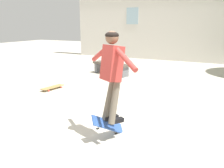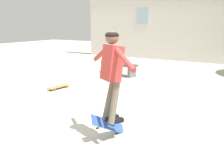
# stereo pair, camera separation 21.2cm
# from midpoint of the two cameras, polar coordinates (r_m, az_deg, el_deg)

# --- Properties ---
(ground_plane) EXTENTS (40.00, 40.00, 0.00)m
(ground_plane) POSITION_cam_midpoint_polar(r_m,az_deg,el_deg) (4.75, -4.31, -10.55)
(ground_plane) COLOR beige
(building_backdrop) EXTENTS (14.54, 0.52, 5.28)m
(building_backdrop) POSITION_cam_midpoint_polar(r_m,az_deg,el_deg) (13.66, 18.16, 14.10)
(building_backdrop) COLOR beige
(building_backdrop) RESTS_ON ground_plane
(park_bench) EXTENTS (1.67, 0.83, 0.47)m
(park_bench) POSITION_cam_midpoint_polar(r_m,az_deg,el_deg) (9.72, -0.87, 4.12)
(park_bench) COLOR brown
(park_bench) RESTS_ON ground_plane
(skater) EXTENTS (1.17, 0.76, 1.51)m
(skater) POSITION_cam_midpoint_polar(r_m,az_deg,el_deg) (4.04, -1.49, 3.53)
(skater) COLOR #B23833
(skateboard_flipping) EXTENTS (0.33, 0.81, 0.54)m
(skateboard_flipping) POSITION_cam_midpoint_polar(r_m,az_deg,el_deg) (4.39, -2.32, -9.29)
(skateboard_flipping) COLOR #2D519E
(skateboard_resting) EXTENTS (0.31, 0.81, 0.08)m
(skateboard_resting) POSITION_cam_midpoint_polar(r_m,az_deg,el_deg) (7.80, -14.22, -0.70)
(skateboard_resting) COLOR #AD894C
(skateboard_resting) RESTS_ON ground_plane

